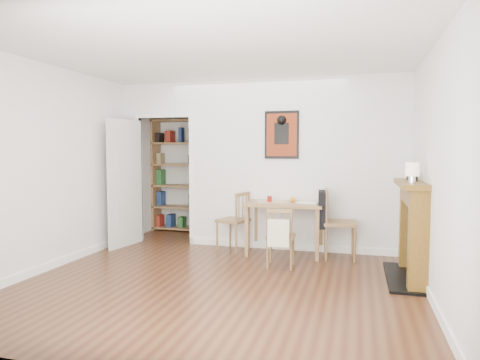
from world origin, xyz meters
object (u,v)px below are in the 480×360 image
(chair_right, at_px, (338,222))
(chair_front, at_px, (281,237))
(red_glass, at_px, (270,199))
(mantel_lamp, at_px, (412,171))
(chair_left, at_px, (233,221))
(notebook, at_px, (309,203))
(orange_fruit, at_px, (293,199))
(dining_table, at_px, (285,209))
(bookshelf, at_px, (176,175))
(ceramic_jar_a, at_px, (414,176))
(fireplace, at_px, (414,228))
(ceramic_jar_b, at_px, (410,176))

(chair_right, relative_size, chair_front, 1.26)
(red_glass, xyz_separation_m, mantel_lamp, (1.80, -1.16, 0.49))
(chair_left, relative_size, notebook, 3.01)
(orange_fruit, bearing_deg, red_glass, -162.03)
(dining_table, relative_size, mantel_lamp, 4.91)
(mantel_lamp, bearing_deg, bookshelf, 146.94)
(chair_left, distance_m, chair_right, 1.57)
(notebook, bearing_deg, orange_fruit, 164.33)
(notebook, bearing_deg, dining_table, 178.80)
(notebook, distance_m, mantel_lamp, 1.80)
(dining_table, bearing_deg, chair_left, 178.31)
(notebook, bearing_deg, ceramic_jar_a, -29.59)
(chair_front, distance_m, red_glass, 0.84)
(fireplace, xyz_separation_m, orange_fruit, (-1.56, 0.89, 0.18))
(chair_left, xyz_separation_m, mantel_lamp, (2.38, -1.23, 0.85))
(dining_table, height_order, ceramic_jar_b, ceramic_jar_b)
(notebook, xyz_separation_m, ceramic_jar_b, (1.29, -0.54, 0.44))
(dining_table, distance_m, chair_left, 0.83)
(bookshelf, bearing_deg, ceramic_jar_b, -25.44)
(mantel_lamp, bearing_deg, chair_front, 162.31)
(chair_left, height_order, red_glass, chair_left)
(chair_right, distance_m, red_glass, 1.03)
(notebook, relative_size, ceramic_jar_a, 2.82)
(chair_front, bearing_deg, ceramic_jar_b, 6.30)
(dining_table, height_order, chair_right, chair_right)
(mantel_lamp, bearing_deg, orange_fruit, 139.52)
(orange_fruit, bearing_deg, mantel_lamp, -40.48)
(dining_table, height_order, mantel_lamp, mantel_lamp)
(bookshelf, bearing_deg, mantel_lamp, -33.06)
(fireplace, distance_m, red_glass, 2.05)
(fireplace, distance_m, mantel_lamp, 0.79)
(chair_right, xyz_separation_m, fireplace, (0.89, -0.76, 0.11))
(chair_left, xyz_separation_m, notebook, (1.14, -0.03, 0.32))
(ceramic_jar_b, bearing_deg, bookshelf, 154.56)
(notebook, relative_size, ceramic_jar_b, 3.07)
(chair_left, distance_m, bookshelf, 2.08)
(chair_front, distance_m, mantel_lamp, 1.83)
(dining_table, bearing_deg, mantel_lamp, -37.26)
(ceramic_jar_b, bearing_deg, orange_fruit, 158.34)
(notebook, xyz_separation_m, mantel_lamp, (1.24, -1.20, 0.53))
(orange_fruit, relative_size, ceramic_jar_b, 0.78)
(chair_left, xyz_separation_m, orange_fruit, (0.90, 0.04, 0.35))
(mantel_lamp, relative_size, ceramic_jar_a, 2.15)
(dining_table, xyz_separation_m, orange_fruit, (0.10, 0.06, 0.13))
(dining_table, distance_m, red_glass, 0.26)
(bookshelf, relative_size, mantel_lamp, 9.30)
(chair_right, height_order, ceramic_jar_a, ceramic_jar_a)
(chair_front, height_order, bookshelf, bookshelf)
(chair_left, relative_size, mantel_lamp, 3.93)
(bookshelf, relative_size, ceramic_jar_b, 21.81)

